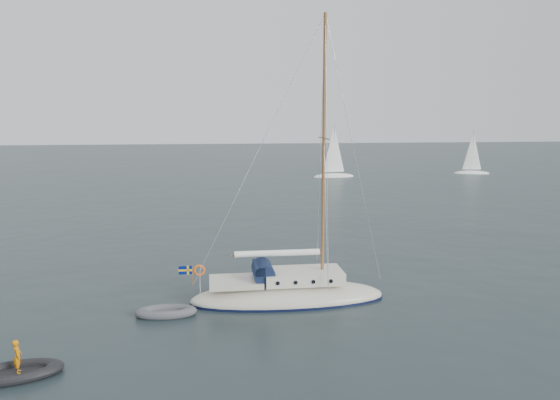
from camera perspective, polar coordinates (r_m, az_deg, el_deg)
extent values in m
plane|color=black|center=(28.46, -0.85, -10.10)|extent=(300.00, 300.00, 0.00)
ellipsoid|color=beige|center=(27.84, 0.84, -10.19)|extent=(9.77, 3.04, 1.63)
cube|color=silver|center=(27.61, 2.42, -7.92)|extent=(3.91, 2.06, 0.60)
cube|color=beige|center=(27.31, -4.63, -8.51)|extent=(2.61, 2.06, 0.27)
cylinder|color=#121C39|center=(27.27, -1.77, -7.48)|extent=(1.04, 1.79, 1.04)
cube|color=#121C39|center=(27.19, -2.23, -7.05)|extent=(0.49, 1.79, 0.43)
cylinder|color=brown|center=(26.67, 4.59, 5.05)|extent=(0.16, 0.16, 13.03)
cylinder|color=brown|center=(26.63, 4.61, 6.45)|extent=(0.05, 2.39, 0.05)
cylinder|color=brown|center=(27.11, -0.29, -5.68)|extent=(4.56, 0.11, 0.11)
cylinder|color=white|center=(27.10, -0.29, -5.57)|extent=(4.24, 0.30, 0.30)
cylinder|color=#9898A1|center=(27.16, -8.34, -7.65)|extent=(0.04, 2.39, 0.04)
torus|color=orange|center=(27.79, -8.43, -7.27)|extent=(0.59, 0.11, 0.59)
cylinder|color=brown|center=(27.20, -9.14, -7.88)|extent=(0.03, 0.03, 0.98)
cube|color=#01125E|center=(27.12, -9.85, -7.23)|extent=(0.65, 0.02, 0.41)
cube|color=gold|center=(27.12, -9.85, -7.23)|extent=(0.67, 0.03, 0.10)
cube|color=gold|center=(27.12, -9.60, -7.23)|extent=(0.10, 0.03, 0.43)
cylinder|color=black|center=(28.40, -0.76, -7.43)|extent=(0.20, 0.07, 0.20)
cylinder|color=black|center=(26.42, -0.24, -8.69)|extent=(0.20, 0.07, 0.20)
cylinder|color=black|center=(28.51, 0.98, -7.36)|extent=(0.20, 0.07, 0.20)
cylinder|color=black|center=(26.54, 1.64, -8.61)|extent=(0.20, 0.07, 0.20)
cylinder|color=black|center=(28.65, 2.72, -7.29)|extent=(0.20, 0.07, 0.20)
cylinder|color=black|center=(26.68, 3.50, -8.53)|extent=(0.20, 0.07, 0.20)
cylinder|color=black|center=(28.80, 4.43, -7.22)|extent=(0.20, 0.07, 0.20)
cylinder|color=black|center=(26.85, 5.34, -8.44)|extent=(0.20, 0.07, 0.20)
cube|color=#515156|center=(26.48, -11.83, -11.49)|extent=(1.75, 0.72, 0.10)
cube|color=black|center=(22.49, -26.10, -16.04)|extent=(2.13, 0.89, 0.11)
imported|color=orange|center=(22.18, -25.77, -14.54)|extent=(0.33, 0.47, 1.23)
ellipsoid|color=white|center=(91.66, 19.39, 2.63)|extent=(5.55, 1.85, 0.92)
cylinder|color=#9898A1|center=(91.36, 19.50, 4.91)|extent=(0.09, 0.09, 6.47)
cone|color=white|center=(91.34, 19.48, 4.91)|extent=(2.96, 2.96, 6.01)
ellipsoid|color=white|center=(82.24, 5.64, 2.44)|extent=(6.40, 2.13, 1.07)
cylinder|color=#9898A1|center=(81.87, 5.68, 5.37)|extent=(0.11, 0.11, 7.47)
cone|color=white|center=(81.86, 5.65, 5.37)|extent=(3.42, 3.42, 6.94)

